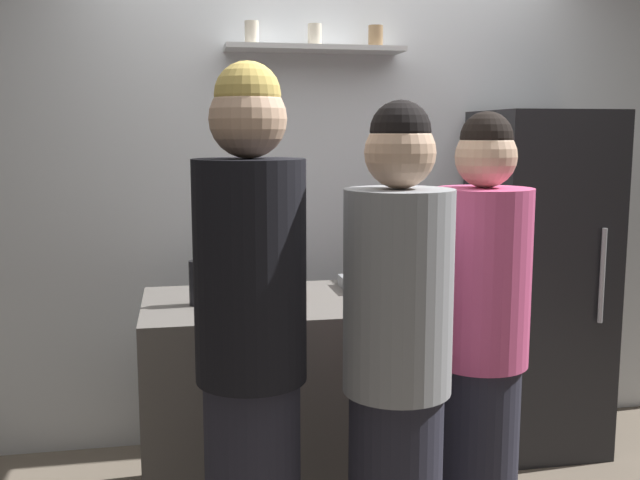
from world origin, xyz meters
TOP-DOWN VIEW (x-y plane):
  - back_wall_assembly at (-0.00, 1.25)m, footprint 4.80×0.32m
  - refrigerator at (1.00, 0.85)m, footprint 0.59×0.62m
  - counter at (-0.19, 0.48)m, footprint 1.49×0.73m
  - baking_pan at (0.11, 0.62)m, footprint 0.34×0.24m
  - utensil_holder at (-0.33, 0.70)m, footprint 0.12×0.12m
  - wine_bottle_dark_glass at (-0.71, 0.45)m, footprint 0.07×0.07m
  - wine_bottle_amber_glass at (-0.29, 0.55)m, footprint 0.07×0.07m
  - water_bottle_plastic at (0.37, 0.72)m, footprint 0.08×0.08m
  - person_blonde at (-0.57, -0.35)m, footprint 0.34×0.34m
  - person_pink_top at (0.27, -0.15)m, footprint 0.34×0.34m
  - person_grey_hoodie at (-0.12, -0.40)m, footprint 0.34×0.34m

SIDE VIEW (x-z plane):
  - counter at x=-0.19m, z-range 0.00..0.91m
  - person_pink_top at x=0.27m, z-range -0.01..1.67m
  - person_grey_hoodie at x=-0.12m, z-range -0.01..1.70m
  - refrigerator at x=1.00m, z-range 0.00..1.71m
  - person_blonde at x=-0.57m, z-range 0.00..1.82m
  - baking_pan at x=0.11m, z-range 0.91..0.96m
  - utensil_holder at x=-0.33m, z-range 0.86..1.08m
  - wine_bottle_dark_glass at x=-0.71m, z-range 0.87..1.15m
  - wine_bottle_amber_glass at x=-0.29m, z-range 0.87..1.16m
  - water_bottle_plastic at x=0.37m, z-range 0.89..1.14m
  - back_wall_assembly at x=0.00m, z-range 0.00..2.60m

